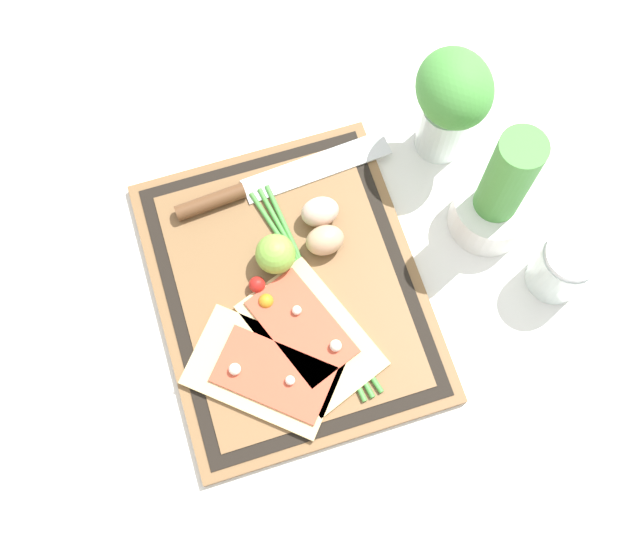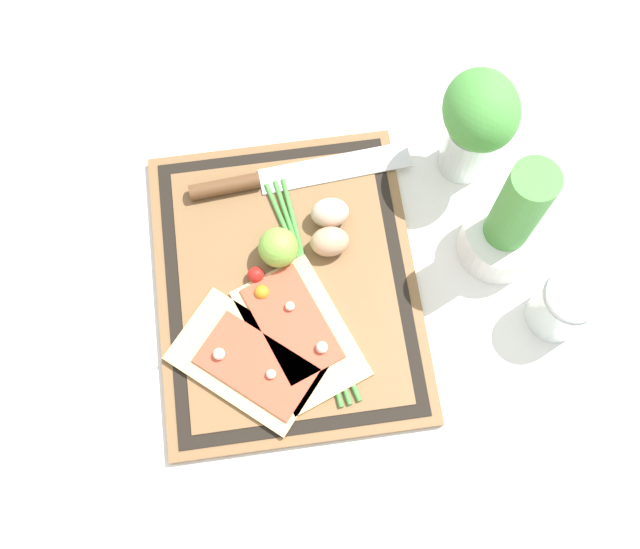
% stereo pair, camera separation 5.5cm
% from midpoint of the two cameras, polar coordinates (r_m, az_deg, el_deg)
% --- Properties ---
extents(ground_plane, '(6.00, 6.00, 0.00)m').
position_cam_midpoint_polar(ground_plane, '(1.03, -3.88, -1.44)').
color(ground_plane, white).
extents(cutting_board, '(0.43, 0.35, 0.02)m').
position_cam_midpoint_polar(cutting_board, '(1.02, -3.91, -1.30)').
color(cutting_board, brown).
rests_on(cutting_board, ground_plane).
extents(pizza_slice_near, '(0.21, 0.22, 0.02)m').
position_cam_midpoint_polar(pizza_slice_near, '(0.98, -5.79, -7.51)').
color(pizza_slice_near, '#DBBC7F').
rests_on(pizza_slice_near, cutting_board).
extents(pizza_slice_far, '(0.22, 0.18, 0.02)m').
position_cam_midpoint_polar(pizza_slice_far, '(0.99, -2.37, -4.61)').
color(pizza_slice_far, '#DBBC7F').
rests_on(pizza_slice_far, cutting_board).
extents(knife, '(0.06, 0.32, 0.02)m').
position_cam_midpoint_polar(knife, '(1.07, -6.96, 6.35)').
color(knife, silver).
rests_on(knife, cutting_board).
extents(egg_brown, '(0.04, 0.05, 0.04)m').
position_cam_midpoint_polar(egg_brown, '(1.02, -1.19, 2.51)').
color(egg_brown, tan).
rests_on(egg_brown, cutting_board).
extents(egg_pink, '(0.04, 0.05, 0.04)m').
position_cam_midpoint_polar(egg_pink, '(1.03, -1.54, 4.68)').
color(egg_pink, beige).
rests_on(egg_pink, cutting_board).
extents(lime, '(0.05, 0.05, 0.05)m').
position_cam_midpoint_polar(lime, '(1.00, -4.99, 1.44)').
color(lime, '#7FB742').
rests_on(lime, cutting_board).
extents(cherry_tomato_red, '(0.02, 0.02, 0.02)m').
position_cam_midpoint_polar(cherry_tomato_red, '(1.01, -6.39, -0.89)').
color(cherry_tomato_red, red).
rests_on(cherry_tomato_red, cutting_board).
extents(cherry_tomato_yellow, '(0.02, 0.02, 0.02)m').
position_cam_midpoint_polar(cherry_tomato_yellow, '(1.00, -5.71, -2.15)').
color(cherry_tomato_yellow, orange).
rests_on(cherry_tomato_yellow, cutting_board).
extents(scallion_bunch, '(0.33, 0.09, 0.01)m').
position_cam_midpoint_polar(scallion_bunch, '(1.01, -2.07, -1.19)').
color(scallion_bunch, '#47933D').
rests_on(scallion_bunch, cutting_board).
extents(herb_pot, '(0.11, 0.11, 0.22)m').
position_cam_midpoint_polar(herb_pot, '(1.02, 11.84, 5.55)').
color(herb_pot, white).
rests_on(herb_pot, ground_plane).
extents(sauce_jar, '(0.08, 0.08, 0.10)m').
position_cam_midpoint_polar(sauce_jar, '(1.04, 16.47, 0.33)').
color(sauce_jar, silver).
rests_on(sauce_jar, ground_plane).
extents(herb_glass, '(0.11, 0.10, 0.19)m').
position_cam_midpoint_polar(herb_glass, '(1.04, 8.41, 12.84)').
color(herb_glass, silver).
rests_on(herb_glass, ground_plane).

